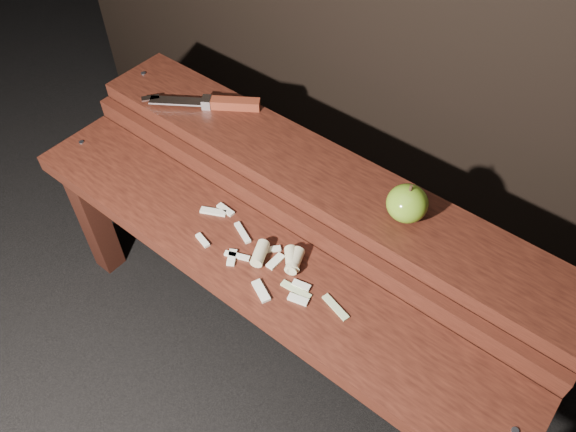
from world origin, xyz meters
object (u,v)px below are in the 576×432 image
Objects in this scene: bench_rear_tier at (318,199)px; bench_front_tier at (252,280)px; apple at (407,203)px; knife at (220,103)px.

bench_front_tier is at bearing -90.00° from bench_rear_tier.
apple reaches higher than knife.
bench_rear_tier is at bearing -5.15° from knife.
knife is (-0.31, 0.26, 0.16)m from bench_front_tier.
apple is 0.52m from knife.
apple is at bearing 1.20° from bench_rear_tier.
apple is (0.21, 0.00, 0.12)m from bench_rear_tier.
apple is at bearing -2.64° from knife.
bench_rear_tier is at bearing -178.80° from apple.
bench_front_tier is 14.08× the size of apple.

